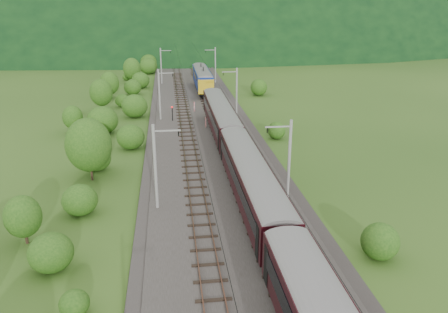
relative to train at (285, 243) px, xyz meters
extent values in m
plane|color=#2B4E18|center=(-2.40, 13.00, -3.63)|extent=(600.00, 600.00, 0.00)
cube|color=#38332D|center=(-2.40, 23.00, -3.48)|extent=(14.00, 220.00, 0.30)
cube|color=brown|center=(-5.52, 23.00, -3.13)|extent=(0.08, 220.00, 0.15)
cube|color=brown|center=(-4.08, 23.00, -3.13)|extent=(0.08, 220.00, 0.15)
cube|color=black|center=(-4.80, 23.00, -3.27)|extent=(2.40, 220.00, 0.12)
cube|color=brown|center=(-0.72, 23.00, -3.13)|extent=(0.08, 220.00, 0.15)
cube|color=brown|center=(0.72, 23.00, -3.13)|extent=(0.08, 220.00, 0.15)
cube|color=black|center=(0.00, 23.00, -3.27)|extent=(2.40, 220.00, 0.12)
cylinder|color=gray|center=(-8.60, 13.00, 0.67)|extent=(0.28, 0.28, 8.00)
cube|color=gray|center=(-7.40, 13.00, 4.07)|extent=(2.40, 0.12, 0.12)
cylinder|color=black|center=(-6.40, 13.00, 3.77)|extent=(0.10, 0.10, 0.50)
cylinder|color=gray|center=(-8.60, 45.00, 0.67)|extent=(0.28, 0.28, 8.00)
cube|color=gray|center=(-7.40, 45.00, 4.07)|extent=(2.40, 0.12, 0.12)
cylinder|color=black|center=(-6.40, 45.00, 3.77)|extent=(0.10, 0.10, 0.50)
cylinder|color=gray|center=(-8.60, 77.00, 0.67)|extent=(0.28, 0.28, 8.00)
cube|color=gray|center=(-7.40, 77.00, 4.07)|extent=(2.40, 0.12, 0.12)
cylinder|color=black|center=(-6.40, 77.00, 3.77)|extent=(0.10, 0.10, 0.50)
cylinder|color=gray|center=(-8.60, 109.00, 0.67)|extent=(0.28, 0.28, 8.00)
cube|color=gray|center=(-7.40, 109.00, 4.07)|extent=(2.40, 0.12, 0.12)
cylinder|color=black|center=(-6.40, 109.00, 3.77)|extent=(0.10, 0.10, 0.50)
cylinder|color=gray|center=(-8.60, 141.00, 0.67)|extent=(0.28, 0.28, 8.00)
cube|color=gray|center=(-7.40, 141.00, 4.07)|extent=(2.40, 0.12, 0.12)
cylinder|color=black|center=(-6.40, 141.00, 3.77)|extent=(0.10, 0.10, 0.50)
cylinder|color=gray|center=(3.80, 13.00, 0.67)|extent=(0.28, 0.28, 8.00)
cube|color=gray|center=(2.60, 13.00, 4.07)|extent=(2.40, 0.12, 0.12)
cylinder|color=black|center=(1.60, 13.00, 3.77)|extent=(0.10, 0.10, 0.50)
cylinder|color=gray|center=(3.80, 45.00, 0.67)|extent=(0.28, 0.28, 8.00)
cube|color=gray|center=(2.60, 45.00, 4.07)|extent=(2.40, 0.12, 0.12)
cylinder|color=black|center=(1.60, 45.00, 3.77)|extent=(0.10, 0.10, 0.50)
cylinder|color=gray|center=(3.80, 77.00, 0.67)|extent=(0.28, 0.28, 8.00)
cube|color=gray|center=(2.60, 77.00, 4.07)|extent=(2.40, 0.12, 0.12)
cylinder|color=black|center=(1.60, 77.00, 3.77)|extent=(0.10, 0.10, 0.50)
cylinder|color=gray|center=(3.80, 109.00, 0.67)|extent=(0.28, 0.28, 8.00)
cube|color=gray|center=(2.60, 109.00, 4.07)|extent=(2.40, 0.12, 0.12)
cylinder|color=black|center=(1.60, 109.00, 3.77)|extent=(0.10, 0.10, 0.50)
cylinder|color=gray|center=(3.80, 141.00, 0.67)|extent=(0.28, 0.28, 8.00)
cube|color=gray|center=(2.60, 141.00, 4.07)|extent=(2.40, 0.12, 0.12)
cylinder|color=black|center=(1.60, 141.00, 3.77)|extent=(0.10, 0.10, 0.50)
cylinder|color=black|center=(-4.80, 23.00, 3.47)|extent=(0.03, 198.00, 0.03)
cylinder|color=black|center=(0.00, 23.00, 3.47)|extent=(0.03, 198.00, 0.03)
ellipsoid|color=black|center=(-2.40, 273.00, -3.63)|extent=(504.00, 360.00, 244.00)
ellipsoid|color=black|center=(-122.40, 313.00, -3.63)|extent=(336.00, 280.00, 132.00)
cube|color=black|center=(0.00, -3.49, -2.59)|extent=(2.26, 3.29, 0.93)
cube|color=black|center=(0.00, 11.84, -0.59)|extent=(2.98, 22.63, 3.09)
cylinder|color=gray|center=(0.00, 11.84, 0.80)|extent=(2.98, 22.52, 2.98)
cube|color=black|center=(-1.51, 11.84, -0.22)|extent=(0.05, 19.92, 1.18)
cube|color=black|center=(1.51, 11.84, -0.22)|extent=(0.05, 19.92, 1.18)
cube|color=black|center=(0.00, 3.92, -2.59)|extent=(2.26, 3.29, 0.93)
cube|color=black|center=(0.00, 19.76, -2.59)|extent=(2.26, 3.29, 0.93)
cube|color=black|center=(0.00, 35.10, -0.59)|extent=(2.98, 22.63, 3.09)
cylinder|color=gray|center=(0.00, 35.10, 0.80)|extent=(2.98, 22.52, 2.98)
cube|color=black|center=(-1.51, 35.10, -0.22)|extent=(0.05, 19.92, 1.18)
cube|color=black|center=(1.51, 35.10, -0.22)|extent=(0.05, 19.92, 1.18)
cube|color=black|center=(0.00, 27.17, -2.59)|extent=(2.26, 3.29, 0.93)
cube|color=black|center=(0.00, 43.02, -2.59)|extent=(2.26, 3.29, 0.93)
cube|color=navy|center=(0.00, 67.61, -0.59)|extent=(2.98, 18.52, 3.09)
cylinder|color=gray|center=(0.00, 67.61, 0.80)|extent=(2.98, 18.42, 2.98)
cube|color=black|center=(-1.51, 67.61, -0.22)|extent=(0.05, 16.29, 1.18)
cube|color=black|center=(1.51, 67.61, -0.22)|extent=(0.05, 16.29, 1.18)
cube|color=black|center=(0.00, 61.13, -2.59)|extent=(2.26, 3.29, 0.93)
cube|color=black|center=(0.00, 74.09, -2.59)|extent=(2.26, 3.29, 0.93)
cube|color=gold|center=(0.00, 76.67, -0.79)|extent=(3.04, 0.50, 2.78)
cube|color=gold|center=(0.00, 58.55, -0.79)|extent=(3.04, 0.50, 2.78)
cube|color=black|center=(0.00, 70.61, 1.52)|extent=(0.08, 1.60, 0.93)
cylinder|color=red|center=(-2.85, 49.47, -2.48)|extent=(0.18, 0.18, 1.69)
cylinder|color=red|center=(-1.76, 39.40, -2.55)|extent=(0.17, 0.17, 1.55)
cylinder|color=black|center=(-6.70, 43.86, -2.24)|extent=(0.15, 0.15, 2.16)
sphere|color=red|center=(-6.70, 43.86, -1.11)|extent=(0.26, 0.26, 0.26)
ellipsoid|color=#1E4C14|center=(-13.46, -0.84, -2.78)|extent=(1.88, 1.88, 1.69)
ellipsoid|color=#1E4C14|center=(-16.00, 4.31, -2.18)|extent=(3.21, 3.21, 2.89)
ellipsoid|color=#1E4C14|center=(-15.53, 13.05, -2.18)|extent=(3.20, 3.20, 2.88)
ellipsoid|color=#1E4C14|center=(-15.65, 24.06, -2.15)|extent=(3.28, 3.28, 2.95)
ellipsoid|color=#1E4C14|center=(-12.32, 31.40, -1.99)|extent=(3.64, 3.64, 3.27)
ellipsoid|color=#1E4C14|center=(-16.87, 39.10, -1.61)|extent=(4.47, 4.47, 4.02)
ellipsoid|color=#1E4C14|center=(-12.84, 47.95, -1.70)|extent=(4.27, 4.27, 3.85)
ellipsoid|color=#1E4C14|center=(-15.57, 55.80, -2.44)|extent=(2.64, 2.64, 2.38)
ellipsoid|color=#1E4C14|center=(-14.44, 66.47, -2.04)|extent=(3.51, 3.51, 3.16)
ellipsoid|color=#1E4C14|center=(-13.20, 73.51, -1.87)|extent=(3.91, 3.91, 3.52)
ellipsoid|color=#1E4C14|center=(-17.16, 84.05, -2.72)|extent=(2.00, 2.00, 1.80)
ellipsoid|color=#1E4C14|center=(-12.14, 93.07, -1.54)|extent=(4.64, 4.64, 4.17)
ellipsoid|color=#1E4C14|center=(-12.38, 101.19, -1.56)|extent=(4.59, 4.59, 4.13)
ellipsoid|color=#1E4C14|center=(-13.94, 108.19, -2.43)|extent=(2.65, 2.65, 2.38)
cylinder|color=black|center=(-18.97, 8.40, -2.49)|extent=(0.24, 0.24, 2.26)
ellipsoid|color=#1E4C14|center=(-18.97, 8.40, -1.20)|extent=(2.91, 2.91, 3.49)
cylinder|color=black|center=(-15.79, 21.20, -1.74)|extent=(0.24, 0.24, 3.77)
ellipsoid|color=#1E4C14|center=(-15.79, 21.20, 0.41)|extent=(4.85, 4.85, 5.82)
cylinder|color=black|center=(-21.16, 39.74, -2.50)|extent=(0.24, 0.24, 2.26)
ellipsoid|color=#1E4C14|center=(-21.16, 39.74, -1.21)|extent=(2.90, 2.90, 3.48)
cylinder|color=black|center=(-18.82, 53.15, -2.09)|extent=(0.24, 0.24, 3.07)
ellipsoid|color=#1E4C14|center=(-18.82, 53.15, -0.34)|extent=(3.94, 3.94, 4.73)
cylinder|color=black|center=(-18.60, 63.24, -2.17)|extent=(0.24, 0.24, 2.92)
ellipsoid|color=#1E4C14|center=(-18.60, 63.24, -0.50)|extent=(3.75, 3.75, 4.50)
cylinder|color=black|center=(-15.41, 80.02, -2.04)|extent=(0.24, 0.24, 3.18)
ellipsoid|color=#1E4C14|center=(-15.41, 80.02, -0.22)|extent=(4.09, 4.09, 4.90)
ellipsoid|color=#1E4C14|center=(8.20, 2.81, -2.34)|extent=(2.86, 2.86, 2.57)
ellipsoid|color=#1E4C14|center=(7.69, 33.29, -2.52)|extent=(2.46, 2.46, 2.21)
ellipsoid|color=#1E4C14|center=(11.13, 62.55, -2.10)|extent=(3.38, 3.38, 3.04)
camera|label=1|loc=(-7.08, -24.14, 14.95)|focal=35.00mm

